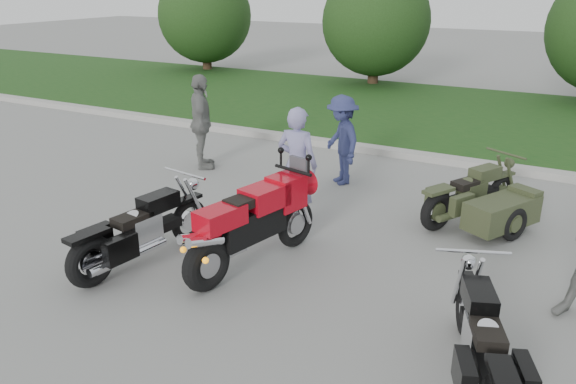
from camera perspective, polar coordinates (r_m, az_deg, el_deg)
The scene contains 12 objects.
ground at distance 7.18m, azimuth -6.14°, elevation -8.64°, with size 80.00×80.00×0.00m, color gray.
curb at distance 12.19m, azimuth 9.76°, elevation 4.11°, with size 60.00×0.30×0.15m, color #A7A59E.
grass_strip at distance 16.06m, azimuth 14.60°, elevation 7.76°, with size 60.00×8.00×0.14m, color #2D511B.
tree_far_left at distance 23.09m, azimuth -8.45°, elevation 17.31°, with size 3.60×3.60×4.00m.
tree_mid_left at distance 19.80m, azimuth 8.91°, elevation 16.74°, with size 3.60×3.60×4.00m.
sportbike_red at distance 7.11m, azimuth -3.75°, elevation -3.09°, with size 0.79×2.26×1.09m.
cruiser_left at distance 7.51m, azimuth -15.04°, elevation -4.09°, with size 0.53×2.24×0.87m.
cruiser_right at distance 5.50m, azimuth 19.28°, elevation -14.75°, with size 0.93×2.03×0.82m.
cruiser_sidecar at distance 8.81m, azimuth 19.57°, elevation -1.30°, with size 1.59×1.96×0.81m.
person_stripe at distance 8.50m, azimuth 0.94°, elevation 2.80°, with size 0.65×0.43×1.78m, color #8B88B9.
person_denim at distance 10.15m, azimuth 5.47°, elevation 5.26°, with size 1.05×0.60×1.62m, color navy.
person_back at distance 11.06m, azimuth -8.81°, elevation 7.01°, with size 1.08×0.45×1.85m, color gray.
Camera 1 is at (3.59, -5.13, 3.51)m, focal length 35.00 mm.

